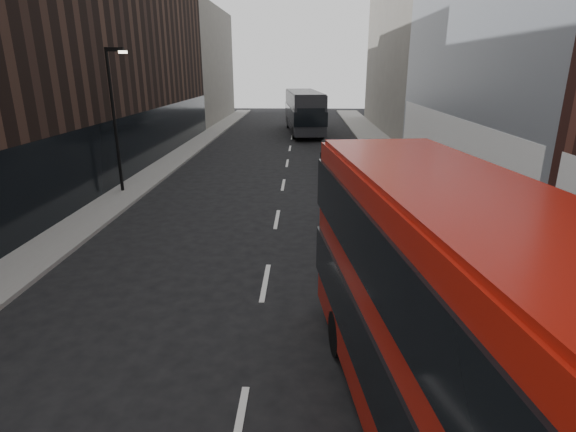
# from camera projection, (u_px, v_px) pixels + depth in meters

# --- Properties ---
(sidewalk_right) EXTENTS (3.00, 80.00, 0.15)m
(sidewalk_right) POSITION_uv_depth(u_px,v_px,m) (400.00, 166.00, 29.54)
(sidewalk_right) COLOR slate
(sidewalk_right) RESTS_ON ground
(sidewalk_left) EXTENTS (2.00, 80.00, 0.15)m
(sidewalk_left) POSITION_uv_depth(u_px,v_px,m) (167.00, 164.00, 30.06)
(sidewalk_left) COLOR slate
(sidewalk_left) RESTS_ON ground
(building_victorian) EXTENTS (6.50, 24.00, 21.00)m
(building_victorian) POSITION_uv_depth(u_px,v_px,m) (409.00, 31.00, 44.43)
(building_victorian) COLOR #67625B
(building_victorian) RESTS_ON ground
(building_left_mid) EXTENTS (5.00, 24.00, 14.00)m
(building_left_mid) POSITION_uv_depth(u_px,v_px,m) (132.00, 57.00, 32.75)
(building_left_mid) COLOR black
(building_left_mid) RESTS_ON ground
(building_left_far) EXTENTS (5.00, 20.00, 13.00)m
(building_left_far) POSITION_uv_depth(u_px,v_px,m) (199.00, 65.00, 53.78)
(building_left_far) COLOR #67625B
(building_left_far) RESTS_ON ground
(street_lamp) EXTENTS (1.06, 0.22, 7.00)m
(street_lamp) POSITION_uv_depth(u_px,v_px,m) (115.00, 111.00, 22.13)
(street_lamp) COLOR black
(street_lamp) RESTS_ON sidewalk_left
(red_bus) EXTENTS (4.18, 11.64, 4.61)m
(red_bus) POSITION_uv_depth(u_px,v_px,m) (480.00, 348.00, 6.16)
(red_bus) COLOR #971309
(red_bus) RESTS_ON ground
(grey_bus) EXTENTS (4.19, 12.78, 4.05)m
(grey_bus) POSITION_uv_depth(u_px,v_px,m) (304.00, 111.00, 44.41)
(grey_bus) COLOR black
(grey_bus) RESTS_ON ground
(car_a) EXTENTS (2.27, 4.64, 1.52)m
(car_a) POSITION_uv_depth(u_px,v_px,m) (354.00, 212.00, 17.91)
(car_a) COLOR black
(car_a) RESTS_ON ground
(car_b) EXTENTS (1.65, 3.83, 1.23)m
(car_b) POSITION_uv_depth(u_px,v_px,m) (343.00, 176.00, 24.39)
(car_b) COLOR gray
(car_b) RESTS_ON ground
(car_c) EXTENTS (2.45, 5.39, 1.53)m
(car_c) POSITION_uv_depth(u_px,v_px,m) (339.00, 157.00, 29.00)
(car_c) COLOR black
(car_c) RESTS_ON ground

